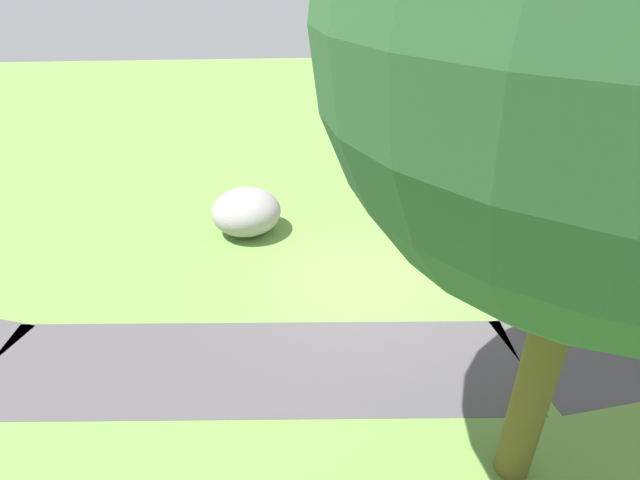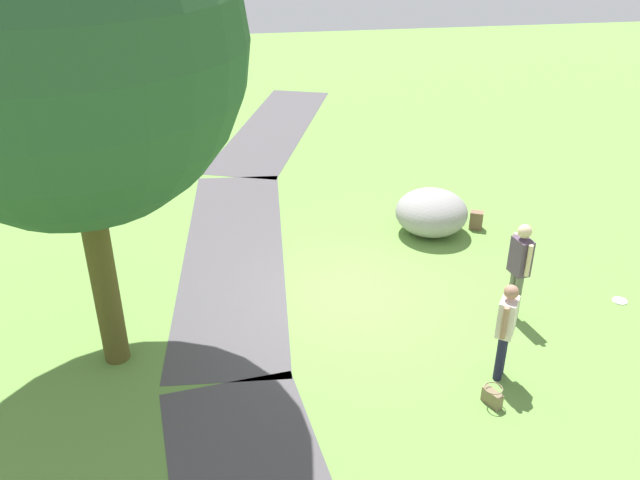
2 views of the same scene
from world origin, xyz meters
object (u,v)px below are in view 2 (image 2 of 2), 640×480
(man_near_boulder, at_px, (519,264))
(handbag_on_grass, at_px, (492,397))
(lawn_boulder, at_px, (431,212))
(woman_with_handbag, at_px, (506,325))
(large_shade_tree, at_px, (62,46))
(frisbee_on_grass, at_px, (620,301))
(backpack_by_boulder, at_px, (476,220))

(man_near_boulder, distance_m, handbag_on_grass, 2.58)
(lawn_boulder, height_order, woman_with_handbag, woman_with_handbag)
(lawn_boulder, distance_m, man_near_boulder, 3.34)
(handbag_on_grass, bearing_deg, man_near_boulder, -29.70)
(man_near_boulder, xyz_separation_m, handbag_on_grass, (-2.10, 1.20, -0.91))
(large_shade_tree, bearing_deg, man_near_boulder, -88.79)
(handbag_on_grass, distance_m, frisbee_on_grass, 4.00)
(woman_with_handbag, bearing_deg, handbag_on_grass, 149.94)
(handbag_on_grass, relative_size, frisbee_on_grass, 1.40)
(lawn_boulder, bearing_deg, frisbee_on_grass, -140.15)
(handbag_on_grass, relative_size, backpack_by_boulder, 0.91)
(woman_with_handbag, distance_m, backpack_by_boulder, 5.06)
(backpack_by_boulder, bearing_deg, large_shade_tree, 115.24)
(woman_with_handbag, xyz_separation_m, handbag_on_grass, (-0.59, 0.34, -0.81))
(frisbee_on_grass, bearing_deg, man_near_boulder, 93.10)
(lawn_boulder, xyz_separation_m, handbag_on_grass, (-5.35, 0.71, -0.34))
(lawn_boulder, xyz_separation_m, frisbee_on_grass, (-3.14, -2.62, -0.47))
(backpack_by_boulder, bearing_deg, handbag_on_grass, 161.88)
(lawn_boulder, bearing_deg, large_shade_tree, 118.58)
(lawn_boulder, height_order, man_near_boulder, man_near_boulder)
(large_shade_tree, distance_m, backpack_by_boulder, 9.34)
(woman_with_handbag, distance_m, frisbee_on_grass, 3.53)
(lawn_boulder, relative_size, frisbee_on_grass, 6.67)
(large_shade_tree, height_order, frisbee_on_grass, large_shade_tree)
(man_near_boulder, distance_m, frisbee_on_grass, 2.37)
(man_near_boulder, relative_size, backpack_by_boulder, 4.47)
(large_shade_tree, xyz_separation_m, man_near_boulder, (0.14, -6.72, -3.87))
(man_near_boulder, height_order, frisbee_on_grass, man_near_boulder)
(handbag_on_grass, xyz_separation_m, backpack_by_boulder, (5.39, -1.77, 0.05))
(lawn_boulder, bearing_deg, woman_with_handbag, 175.57)
(lawn_boulder, xyz_separation_m, woman_with_handbag, (-4.76, 0.37, 0.47))
(woman_with_handbag, bearing_deg, large_shade_tree, 76.90)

